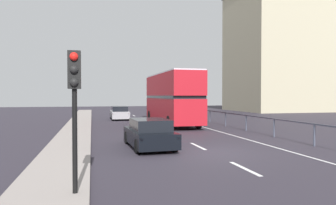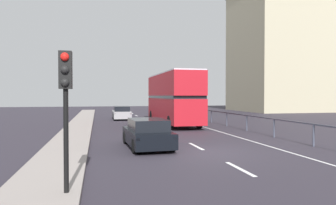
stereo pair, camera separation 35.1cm
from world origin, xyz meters
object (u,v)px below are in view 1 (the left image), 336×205
hatchback_car_near (149,134)px  sedan_car_ahead (119,113)px  traffic_signal_pole (74,87)px  double_decker_bus_red (171,97)px

hatchback_car_near → sedan_car_ahead: bearing=86.9°
traffic_signal_pole → sedan_car_ahead: (3.18, 24.96, -2.03)m
traffic_signal_pole → sedan_car_ahead: bearing=82.7°
hatchback_car_near → traffic_signal_pole: size_ratio=1.27×
traffic_signal_pole → hatchback_car_near: bearing=66.0°
sedan_car_ahead → hatchback_car_near: bearing=-90.0°
hatchback_car_near → traffic_signal_pole: (-3.06, -6.87, 2.03)m
hatchback_car_near → traffic_signal_pole: 7.79m
double_decker_bus_red → hatchback_car_near: 12.28m
double_decker_bus_red → sedan_car_ahead: (-3.90, 6.61, -1.67)m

